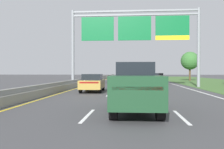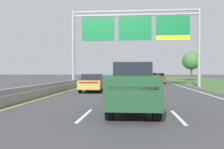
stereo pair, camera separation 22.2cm
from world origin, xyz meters
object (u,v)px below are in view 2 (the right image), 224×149
Objects in this scene: overhead_sign_gantry at (135,32)px; car_gold_left_lane_sedan at (92,83)px; car_navy_right_lane_sedan at (152,77)px; car_red_right_lane_sedan at (158,78)px; car_grey_centre_lane_sedan at (132,83)px; roadside_tree_far at (191,61)px; car_blue_centre_lane_suv at (132,77)px; pickup_truck_darkgreen at (133,87)px.

car_gold_left_lane_sedan is (-3.78, -7.27, -5.65)m from overhead_sign_gantry.
car_navy_right_lane_sedan is at bearing -16.95° from car_gold_left_lane_sedan.
car_red_right_lane_sedan and car_grey_centre_lane_sedan have the same top height.
overhead_sign_gantry is 2.62× the size of roadside_tree_far.
overhead_sign_gantry is 23.58m from roadside_tree_far.
car_red_right_lane_sedan is (3.86, 4.56, -0.28)m from car_blue_centre_lane_suv.
car_grey_centre_lane_sedan is (-0.04, 8.93, -0.26)m from pickup_truck_darkgreen.
pickup_truck_darkgreen is (-0.22, -17.56, -5.39)m from overhead_sign_gantry.
car_navy_right_lane_sedan is (7.20, 26.20, 0.00)m from car_gold_left_lane_sedan.
car_grey_centre_lane_sedan is (0.14, -11.89, -0.28)m from car_blue_centre_lane_suv.
pickup_truck_darkgreen reaches higher than car_grey_centre_lane_sedan.
pickup_truck_darkgreen is at bearing -162.46° from car_gold_left_lane_sedan.
roadside_tree_far reaches higher than car_navy_right_lane_sedan.
pickup_truck_darkgreen is 39.91m from roadside_tree_far.
car_grey_centre_lane_sedan is (3.53, -1.36, 0.00)m from car_gold_left_lane_sedan.
car_navy_right_lane_sedan and car_red_right_lane_sedan have the same top height.
car_blue_centre_lane_suv is 11.06m from car_gold_left_lane_sedan.
roadside_tree_far is at bearing -30.02° from car_gold_left_lane_sedan.
pickup_truck_darkgreen reaches higher than car_red_right_lane_sedan.
car_blue_centre_lane_suv is 11.89m from car_grey_centre_lane_sedan.
car_grey_centre_lane_sedan is at bearing -112.72° from car_gold_left_lane_sedan.
car_red_right_lane_sedan is 0.77× the size of roadside_tree_far.
pickup_truck_darkgreen is at bearing -90.71° from overhead_sign_gantry.
overhead_sign_gantry reaches higher than roadside_tree_far.
roadside_tree_far is (7.86, 1.62, 3.13)m from car_navy_right_lane_sedan.
overhead_sign_gantry reaches higher than car_red_right_lane_sedan.
car_blue_centre_lane_suv is at bearing 1.74° from car_grey_centre_lane_sedan.
roadside_tree_far reaches higher than pickup_truck_darkgreen.
pickup_truck_darkgreen is at bearing 173.36° from car_red_right_lane_sedan.
car_grey_centre_lane_sedan is (-3.72, -16.45, 0.00)m from car_red_right_lane_sedan.
car_navy_right_lane_sedan is at bearing -13.31° from car_blue_centre_lane_suv.
roadside_tree_far reaches higher than car_blue_centre_lane_suv.
car_red_right_lane_sedan is 16.86m from car_grey_centre_lane_sedan.
car_red_right_lane_sedan is 15.27m from roadside_tree_far.
car_gold_left_lane_sedan is at bearing 166.12° from car_navy_right_lane_sedan.
car_blue_centre_lane_suv is at bearing 141.36° from car_red_right_lane_sedan.
car_navy_right_lane_sedan is at bearing -6.51° from car_grey_centre_lane_sedan.
car_red_right_lane_sedan is (0.05, -11.12, 0.00)m from car_navy_right_lane_sedan.
pickup_truck_darkgreen is 1.22× the size of car_gold_left_lane_sedan.
overhead_sign_gantry is 18.37m from pickup_truck_darkgreen.
car_navy_right_lane_sedan and car_grey_centre_lane_sedan have the same top height.
car_red_right_lane_sedan is at bearing -11.67° from car_grey_centre_lane_sedan.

